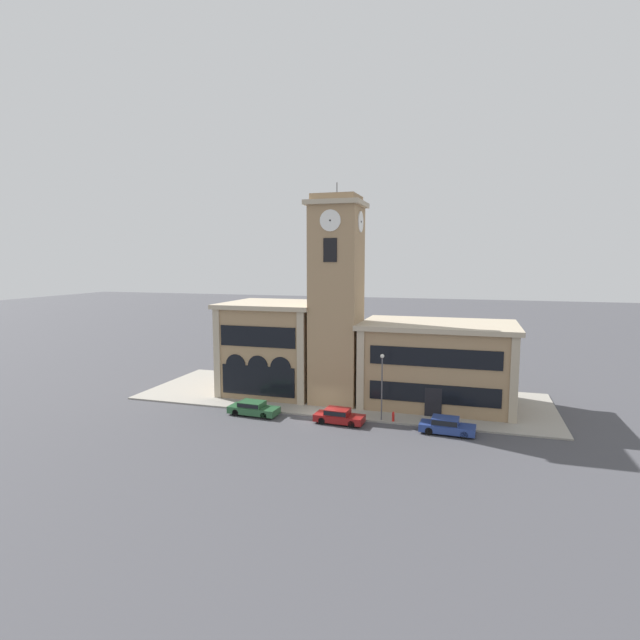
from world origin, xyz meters
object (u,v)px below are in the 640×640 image
object	(u,v)px
parked_car_far	(447,425)
parked_car_near	(253,408)
street_lamp	(382,377)
fire_hydrant	(393,417)
parked_car_mid	(339,416)

from	to	relation	value
parked_car_far	parked_car_near	bearing A→B (deg)	-176.59
street_lamp	fire_hydrant	size ratio (longest dim) A/B	6.77
parked_car_near	fire_hydrant	world-z (taller)	parked_car_near
parked_car_near	parked_car_mid	world-z (taller)	parked_car_mid
parked_car_far	fire_hydrant	size ratio (longest dim) A/B	5.22
street_lamp	parked_car_mid	bearing A→B (deg)	-156.66
parked_car_far	street_lamp	size ratio (longest dim) A/B	0.77
parked_car_mid	parked_car_far	distance (m)	9.14
parked_car_near	parked_car_far	size ratio (longest dim) A/B	1.04
street_lamp	parked_car_near	bearing A→B (deg)	-172.60
fire_hydrant	street_lamp	bearing A→B (deg)	176.58
parked_car_near	parked_car_far	world-z (taller)	parked_car_far
fire_hydrant	parked_car_near	bearing A→B (deg)	-173.49
parked_car_near	parked_car_far	distance (m)	17.26
parked_car_near	fire_hydrant	xyz separation A→B (m)	(12.68, 1.45, -0.10)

